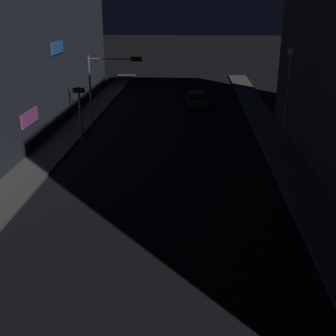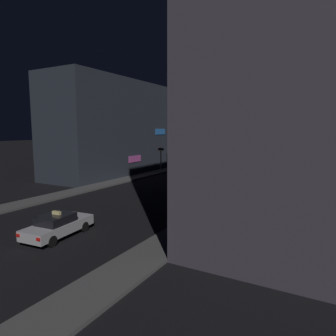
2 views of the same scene
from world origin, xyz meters
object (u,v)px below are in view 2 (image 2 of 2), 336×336
at_px(taxi, 58,225).
at_px(street_lamp_near_block, 197,139).
at_px(far_car, 240,164).
at_px(street_lamp_far_block, 253,145).
at_px(traffic_light_left_kerb, 161,155).
at_px(traffic_light_overhead, 181,146).

xyz_separation_m(taxi, street_lamp_near_block, (6.12, 6.63, 5.07)).
relative_size(far_car, street_lamp_near_block, 0.55).
relative_size(street_lamp_near_block, street_lamp_far_block, 1.23).
bearing_deg(street_lamp_far_block, traffic_light_left_kerb, 169.53).
xyz_separation_m(street_lamp_near_block, street_lamp_far_block, (0.08, 15.64, -1.08)).
height_order(far_car, traffic_light_left_kerb, traffic_light_left_kerb).
bearing_deg(traffic_light_left_kerb, taxi, -73.14).
height_order(taxi, traffic_light_left_kerb, traffic_light_left_kerb).
xyz_separation_m(far_car, street_lamp_far_block, (5.51, -14.24, 4.00)).
xyz_separation_m(far_car, traffic_light_overhead, (-6.72, -8.34, 3.32)).
distance_m(street_lamp_near_block, street_lamp_far_block, 15.68).
relative_size(traffic_light_overhead, street_lamp_near_block, 0.70).
height_order(traffic_light_overhead, street_lamp_far_block, street_lamp_far_block).
bearing_deg(traffic_light_overhead, taxi, -77.93).
bearing_deg(taxi, street_lamp_far_block, 74.43).
height_order(taxi, street_lamp_far_block, street_lamp_far_block).
relative_size(taxi, far_car, 1.02).
height_order(far_car, street_lamp_far_block, street_lamp_far_block).
distance_m(traffic_light_overhead, traffic_light_left_kerb, 3.89).
height_order(taxi, street_lamp_near_block, street_lamp_near_block).
distance_m(taxi, street_lamp_far_block, 23.46).
relative_size(taxi, street_lamp_far_block, 0.69).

